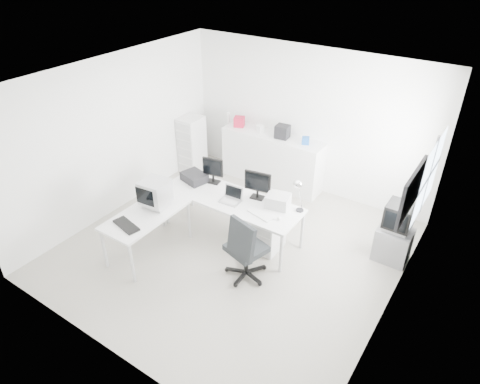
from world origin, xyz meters
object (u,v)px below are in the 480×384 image
Objects in this scene: inkjet_printer at (194,177)px; filing_cabinet at (192,144)px; tv_cabinet at (393,244)px; crt_monitor at (155,194)px; crt_tv at (399,218)px; laser_printer at (278,201)px; drawer_pedestal at (269,233)px; laptop at (230,196)px; office_chair at (246,245)px; lcd_monitor_large at (258,186)px; lcd_monitor_small at (213,170)px; side_desk at (148,233)px; main_desk at (231,217)px; sideboard at (272,159)px.

filing_cabinet reaches higher than inkjet_printer.
tv_cabinet is at bearing 28.73° from inkjet_printer.
tv_cabinet is (3.31, 1.76, -0.68)m from crt_monitor.
crt_monitor is (0.00, -0.95, 0.14)m from inkjet_printer.
inkjet_printer is 0.84× the size of crt_tv.
filing_cabinet is (-2.79, 1.25, -0.25)m from laser_printer.
drawer_pedestal is 1.06× the size of tv_cabinet.
crt_monitor is 2.63m from filing_cabinet.
laptop is 0.97m from office_chair.
inkjet_printer is (-1.55, 0.05, 0.52)m from drawer_pedestal.
lcd_monitor_large is 2.71m from filing_cabinet.
tv_cabinet is 1.13× the size of crt_tv.
crt_tv is (1.70, 1.60, 0.22)m from office_chair.
drawer_pedestal is 1.91m from crt_monitor.
laptop is at bearing 33.64° from crt_monitor.
crt_tv is (1.76, 0.86, 0.49)m from drawer_pedestal.
lcd_monitor_small is at bearing 145.97° from laptop.
filing_cabinet is at bearing 143.21° from lcd_monitor_large.
filing_cabinet reaches higher than crt_monitor.
filing_cabinet is at bearing 157.86° from office_chair.
side_desk is 1.28m from inkjet_printer.
lcd_monitor_small is at bearing 155.56° from main_desk.
drawer_pedestal is 1.29× the size of lcd_monitor_small.
crt_monitor is 1.66m from office_chair.
lcd_monitor_large is 1.29× the size of laser_printer.
side_desk is 1.67m from office_chair.
main_desk is 1.34m from crt_monitor.
drawer_pedestal is at bearing 109.98° from office_chair.
crt_tv reaches higher than laser_printer.
office_chair is at bearing -101.39° from laser_printer.
lcd_monitor_large is 1.07× the size of crt_monitor.
office_chair is 2.02× the size of tv_cabinet.
filing_cabinet reaches higher than office_chair.
office_chair is (0.01, -0.92, -0.28)m from laser_printer.
crt_monitor is 0.21× the size of sideboard.
side_desk is at bearing -127.69° from main_desk.
lcd_monitor_small is 0.90m from lcd_monitor_large.
lcd_monitor_small reaches higher than filing_cabinet.
filing_cabinet is (-2.80, 2.17, 0.03)m from office_chair.
side_desk is 3.09m from sideboard.
lcd_monitor_large is at bearing 22.16° from inkjet_printer.
lcd_monitor_large is 1.63m from crt_monitor.
crt_monitor is at bearing -158.95° from office_chair.
crt_tv is at bearing 58.94° from office_chair.
side_desk is 3.32× the size of inkjet_printer.
filing_cabinet reaches higher than main_desk.
crt_tv is at bearing 18.90° from laptop.
drawer_pedestal is 0.80m from office_chair.
laptop is 0.77m from laser_printer.
lcd_monitor_small is at bearing 41.60° from inkjet_printer.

